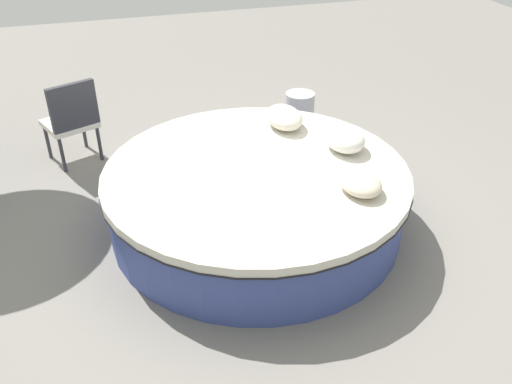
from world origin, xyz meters
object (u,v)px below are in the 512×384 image
Objects in this scene: throw_pillow_0 at (360,182)px; patio_chair at (72,117)px; throw_pillow_2 at (284,117)px; throw_pillow_1 at (345,139)px; side_table at (299,110)px; round_bed at (256,197)px.

throw_pillow_0 is 0.46× the size of patio_chair.
throw_pillow_2 reaches higher than throw_pillow_0.
throw_pillow_1 is (-0.72, 0.19, 0.03)m from throw_pillow_0.
round_bed is at bearing -31.31° from side_table.
round_bed is at bearing -82.01° from throw_pillow_1.
throw_pillow_2 is at bearing -28.67° from side_table.
patio_chair is at bearing -87.15° from side_table.
throw_pillow_1 is at bearing -55.72° from patio_chair.
patio_chair is at bearing -135.53° from throw_pillow_0.
throw_pillow_1 reaches higher than round_bed.
throw_pillow_1 is 0.90× the size of throw_pillow_2.
side_table is (-1.77, 0.23, -0.49)m from throw_pillow_1.
patio_chair is (-2.36, -2.32, -0.13)m from throw_pillow_0.
patio_chair reaches higher than throw_pillow_2.
throw_pillow_2 is at bearing -47.69° from patio_chair.
throw_pillow_1 is at bearing -7.53° from side_table.
throw_pillow_0 is 0.75m from throw_pillow_1.
throw_pillow_0 is 0.86× the size of throw_pillow_2.
patio_chair is at bearing -115.09° from throw_pillow_2.
throw_pillow_0 is at bearing 8.05° from throw_pillow_2.
patio_chair is 2.11× the size of side_table.
round_bed is 1.02m from throw_pillow_1.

